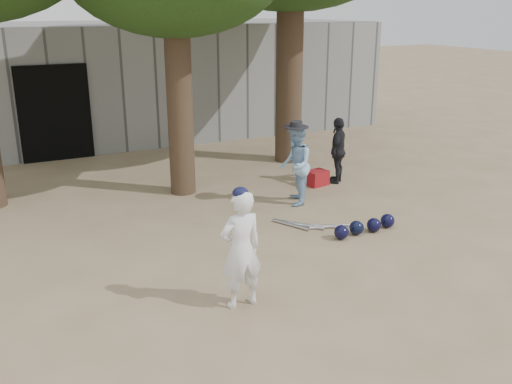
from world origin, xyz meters
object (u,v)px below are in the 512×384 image
spectator_dark (338,150)px  red_bag (317,178)px  spectator_blue (295,165)px  boy_player (241,250)px

spectator_dark → red_bag: size_ratio=3.20×
spectator_blue → boy_player: bearing=-11.9°
spectator_dark → red_bag: spectator_dark is taller
spectator_blue → spectator_dark: 1.63m
boy_player → red_bag: (3.41, 3.72, -0.59)m
spectator_dark → spectator_blue: bearing=-13.7°
spectator_dark → boy_player: bearing=1.9°
spectator_blue → red_bag: spectator_blue is taller
boy_player → spectator_blue: size_ratio=1.01×
red_bag → spectator_dark: bearing=-2.0°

